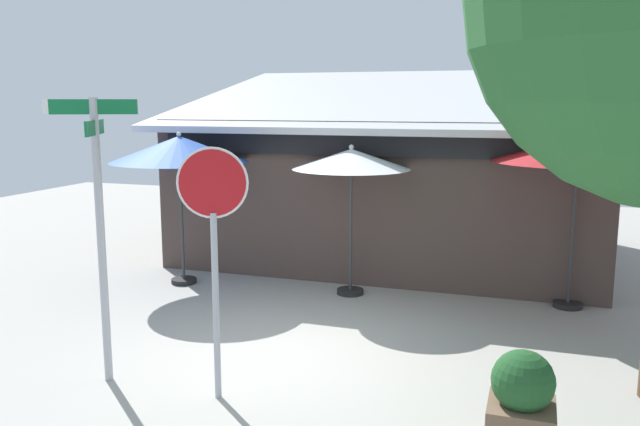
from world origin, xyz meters
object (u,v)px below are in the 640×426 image
at_px(street_sign_post, 99,211).
at_px(stop_sign, 214,227).
at_px(patio_umbrella_ivory_center, 351,161).
at_px(patio_umbrella_crimson_right, 578,150).
at_px(patio_umbrella_royal_blue_left, 179,150).
at_px(sidewalk_planter, 522,401).

height_order(street_sign_post, stop_sign, street_sign_post).
distance_m(patio_umbrella_ivory_center, patio_umbrella_crimson_right, 3.42).
relative_size(stop_sign, patio_umbrella_royal_blue_left, 1.02).
bearing_deg(patio_umbrella_ivory_center, street_sign_post, -112.30).
bearing_deg(patio_umbrella_royal_blue_left, patio_umbrella_ivory_center, 5.75).
bearing_deg(street_sign_post, sidewalk_planter, -0.36).
relative_size(patio_umbrella_royal_blue_left, patio_umbrella_crimson_right, 0.97).
height_order(street_sign_post, patio_umbrella_royal_blue_left, street_sign_post).
xyz_separation_m(stop_sign, patio_umbrella_crimson_right, (3.68, 4.52, 0.57)).
bearing_deg(street_sign_post, stop_sign, -0.16).
bearing_deg(patio_umbrella_royal_blue_left, street_sign_post, -71.89).
bearing_deg(stop_sign, patio_umbrella_ivory_center, 85.93).
distance_m(patio_umbrella_crimson_right, sidewalk_planter, 4.99).
height_order(patio_umbrella_ivory_center, patio_umbrella_crimson_right, patio_umbrella_crimson_right).
distance_m(street_sign_post, sidewalk_planter, 4.75).
distance_m(patio_umbrella_ivory_center, sidewalk_planter, 5.32).
bearing_deg(patio_umbrella_crimson_right, sidewalk_planter, -97.23).
distance_m(patio_umbrella_royal_blue_left, patio_umbrella_ivory_center, 2.97).
height_order(patio_umbrella_ivory_center, sidewalk_planter, patio_umbrella_ivory_center).
bearing_deg(sidewalk_planter, patio_umbrella_ivory_center, 124.08).
xyz_separation_m(street_sign_post, patio_umbrella_crimson_right, (5.09, 4.52, 0.48)).
relative_size(street_sign_post, stop_sign, 1.18).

